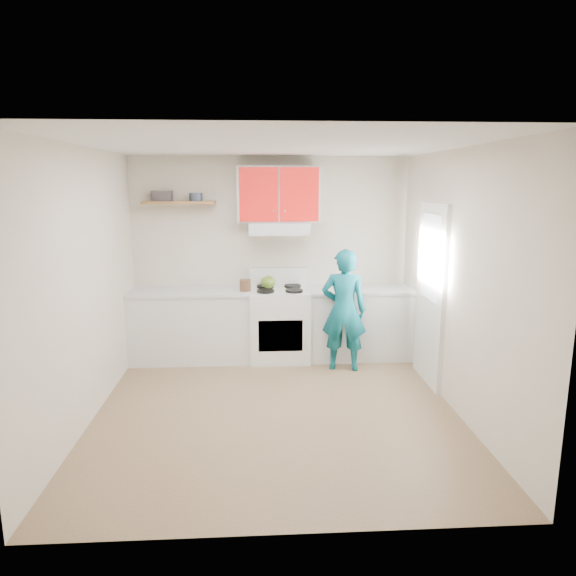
{
  "coord_description": "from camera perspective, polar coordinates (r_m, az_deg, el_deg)",
  "views": [
    {
      "loc": [
        -0.17,
        -4.88,
        2.26
      ],
      "look_at": [
        0.15,
        0.55,
        1.15
      ],
      "focal_mm": 32.18,
      "sensor_mm": 36.0,
      "label": 1
    }
  ],
  "objects": [
    {
      "name": "front_wall",
      "position": [
        3.14,
        -0.09,
        -6.3
      ],
      "size": [
        3.6,
        0.04,
        2.6
      ],
      "primitive_type": "cube",
      "color": "beige",
      "rests_on": "floor"
    },
    {
      "name": "upper_cabinets",
      "position": [
        6.63,
        -1.06,
        10.32
      ],
      "size": [
        1.02,
        0.33,
        0.7
      ],
      "primitive_type": "cube",
      "color": "red",
      "rests_on": "back_wall"
    },
    {
      "name": "back_wall",
      "position": [
        6.85,
        -1.92,
        3.47
      ],
      "size": [
        3.6,
        0.04,
        2.6
      ],
      "primitive_type": "cube",
      "color": "beige",
      "rests_on": "floor"
    },
    {
      "name": "ceiling",
      "position": [
        4.9,
        -1.42,
        15.5
      ],
      "size": [
        3.6,
        3.8,
        0.04
      ],
      "primitive_type": "cube",
      "color": "white",
      "rests_on": "floor"
    },
    {
      "name": "floor",
      "position": [
        5.38,
        -1.28,
        -13.3
      ],
      "size": [
        3.8,
        3.8,
        0.0
      ],
      "primitive_type": "plane",
      "color": "brown",
      "rests_on": "ground"
    },
    {
      "name": "crock",
      "position": [
        6.52,
        -4.75,
        0.2
      ],
      "size": [
        0.14,
        0.14,
        0.17
      ],
      "primitive_type": "cylinder",
      "rotation": [
        0.0,
        0.0,
        0.03
      ],
      "color": "#4F3422",
      "rests_on": "counter_left"
    },
    {
      "name": "door_glass",
      "position": [
        5.96,
        15.46,
        3.3
      ],
      "size": [
        0.01,
        0.55,
        0.95
      ],
      "primitive_type": "cube",
      "color": "white",
      "rests_on": "door"
    },
    {
      "name": "range_hood",
      "position": [
        6.59,
        -1.02,
        6.61
      ],
      "size": [
        0.76,
        0.44,
        0.15
      ],
      "primitive_type": "cube",
      "color": "silver",
      "rests_on": "back_wall"
    },
    {
      "name": "books",
      "position": [
        6.77,
        -13.74,
        9.86
      ],
      "size": [
        0.25,
        0.18,
        0.13
      ],
      "primitive_type": "cube",
      "rotation": [
        0.0,
        0.0,
        0.01
      ],
      "color": "#3E3639",
      "rests_on": "shelf"
    },
    {
      "name": "cutting_board",
      "position": [
        6.66,
        7.62,
        -0.27
      ],
      "size": [
        0.35,
        0.29,
        0.02
      ],
      "primitive_type": "cube",
      "rotation": [
        0.0,
        0.0,
        0.24
      ],
      "color": "olive",
      "rests_on": "counter_right"
    },
    {
      "name": "stove",
      "position": [
        6.71,
        -0.95,
        -4.03
      ],
      "size": [
        0.76,
        0.65,
        0.92
      ],
      "primitive_type": "cube",
      "color": "white",
      "rests_on": "floor"
    },
    {
      "name": "right_wall",
      "position": [
        5.35,
        18.29,
        0.61
      ],
      "size": [
        0.04,
        3.8,
        2.6
      ],
      "primitive_type": "cube",
      "color": "beige",
      "rests_on": "floor"
    },
    {
      "name": "door",
      "position": [
        6.04,
        15.49,
        -0.69
      ],
      "size": [
        0.05,
        0.85,
        2.05
      ],
      "primitive_type": "cube",
      "color": "white",
      "rests_on": "floor"
    },
    {
      "name": "kettle",
      "position": [
        6.67,
        -2.23,
        0.65
      ],
      "size": [
        0.24,
        0.24,
        0.16
      ],
      "primitive_type": "ellipsoid",
      "rotation": [
        0.0,
        0.0,
        0.28
      ],
      "color": "#567721",
      "rests_on": "stove"
    },
    {
      "name": "counter_left",
      "position": [
        6.79,
        -10.64,
        -4.14
      ],
      "size": [
        1.52,
        0.6,
        0.9
      ],
      "primitive_type": "cube",
      "color": "silver",
      "rests_on": "floor"
    },
    {
      "name": "left_wall",
      "position": [
        5.24,
        -21.44,
        0.15
      ],
      "size": [
        0.04,
        3.8,
        2.6
      ],
      "primitive_type": "cube",
      "color": "beige",
      "rests_on": "floor"
    },
    {
      "name": "tin",
      "position": [
        6.65,
        -10.14,
        9.88
      ],
      "size": [
        0.22,
        0.22,
        0.1
      ],
      "primitive_type": "cylinder",
      "rotation": [
        0.0,
        0.0,
        0.42
      ],
      "color": "#333D4C",
      "rests_on": "shelf"
    },
    {
      "name": "person",
      "position": [
        6.29,
        6.19,
        -2.44
      ],
      "size": [
        0.6,
        0.45,
        1.5
      ],
      "primitive_type": "imported",
      "rotation": [
        0.0,
        0.0,
        2.96
      ],
      "color": "#0B5764",
      "rests_on": "floor"
    },
    {
      "name": "silicone_mat",
      "position": [
        6.85,
        10.06,
        -0.08
      ],
      "size": [
        0.32,
        0.3,
        0.01
      ],
      "primitive_type": "cube",
      "rotation": [
        0.0,
        0.0,
        0.32
      ],
      "color": "red",
      "rests_on": "counter_right"
    },
    {
      "name": "counter_right",
      "position": [
        6.86,
        7.78,
        -3.88
      ],
      "size": [
        1.32,
        0.6,
        0.9
      ],
      "primitive_type": "cube",
      "color": "silver",
      "rests_on": "floor"
    },
    {
      "name": "shelf",
      "position": [
        6.71,
        -11.93,
        9.24
      ],
      "size": [
        0.9,
        0.3,
        0.04
      ],
      "primitive_type": "cube",
      "color": "brown",
      "rests_on": "back_wall"
    }
  ]
}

